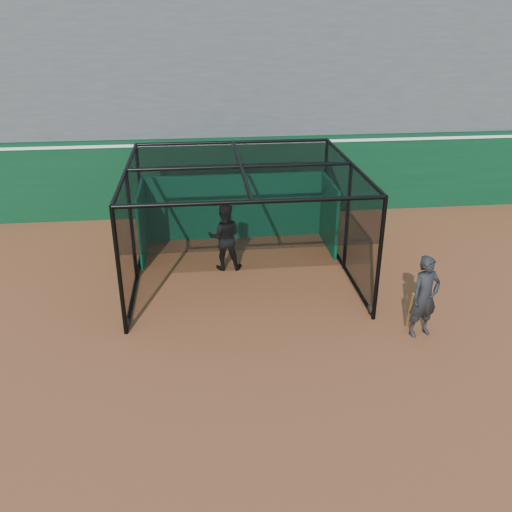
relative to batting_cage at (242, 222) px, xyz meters
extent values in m
plane|color=brown|center=(-0.77, -4.03, -1.39)|extent=(120.00, 120.00, 0.00)
cube|color=#09331A|center=(-0.77, 4.47, -0.14)|extent=(50.00, 0.45, 2.50)
cube|color=white|center=(-0.77, 4.47, 0.96)|extent=(50.00, 0.50, 0.08)
cube|color=#4C4C4F|center=(-0.77, 8.34, 2.49)|extent=(50.00, 7.85, 7.75)
cube|color=#074D2D|center=(0.00, 2.38, -0.44)|extent=(5.16, 0.10, 1.90)
cylinder|color=black|center=(-2.64, -2.33, -1.28)|extent=(0.08, 0.22, 0.22)
cylinder|color=black|center=(2.64, -2.33, -1.28)|extent=(0.08, 0.22, 0.22)
cylinder|color=black|center=(-2.64, 2.30, -1.28)|extent=(0.08, 0.22, 0.22)
cylinder|color=black|center=(2.64, 2.30, -1.28)|extent=(0.08, 0.22, 0.22)
imported|color=black|center=(-0.41, 0.35, -0.52)|extent=(0.89, 0.71, 1.74)
imported|color=black|center=(3.41, -3.21, -0.51)|extent=(0.72, 0.56, 1.75)
cylinder|color=#593819|center=(3.16, -3.16, -0.84)|extent=(0.15, 0.36, 0.93)
camera|label=1|loc=(-1.01, -12.30, 4.78)|focal=38.00mm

